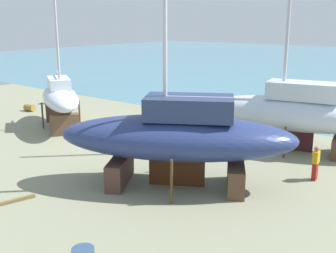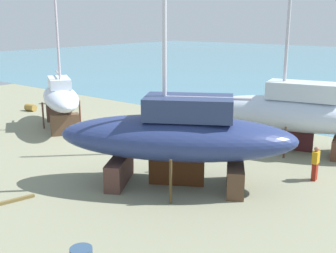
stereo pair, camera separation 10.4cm
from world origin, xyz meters
name	(u,v)px [view 2 (the right image)]	position (x,y,z in m)	size (l,w,h in m)	color
ground_plane	(63,154)	(0.00, -4.50, 0.00)	(51.17, 51.17, 0.00)	gray
sailboat_small_center	(177,136)	(7.60, -4.11, 2.30)	(10.59, 8.20, 18.21)	#4F332B
sailboat_large_starboard	(61,98)	(-4.93, -0.72, 2.05)	(7.94, 6.11, 13.86)	brown
sailboat_far_slipway	(293,112)	(9.38, 4.08, 2.16)	(10.91, 5.14, 15.68)	brown
worker	(315,163)	(12.11, 0.35, 0.83)	(0.27, 0.45, 1.60)	maroon
barrel_ochre	(163,141)	(3.41, 0.01, 0.38)	(0.55, 0.55, 0.76)	olive
barrel_tipped_right	(31,108)	(-11.18, 0.95, 0.28)	(0.56, 0.56, 0.86)	olive
barrel_blue_faded	(51,98)	(-12.44, 3.91, 0.44)	(0.64, 0.64, 0.89)	#3A5568
timber_plank_far	(6,202)	(3.40, -9.91, 0.06)	(2.28, 0.14, 0.13)	brown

